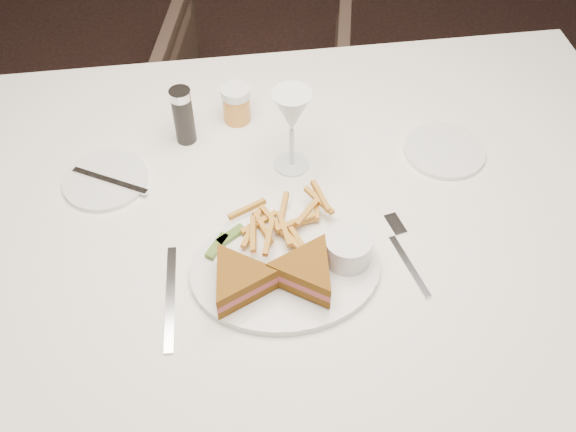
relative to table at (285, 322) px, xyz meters
The scene contains 3 objects.
table is the anchor object (origin of this frame).
chair_far 0.95m from the table, 87.25° to the left, with size 0.58×0.54×0.60m, color #45332A.
table_setting 0.41m from the table, 107.17° to the right, with size 0.82×0.61×0.18m.
Camera 1 is at (-0.34, -0.46, 1.63)m, focal length 40.00 mm.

